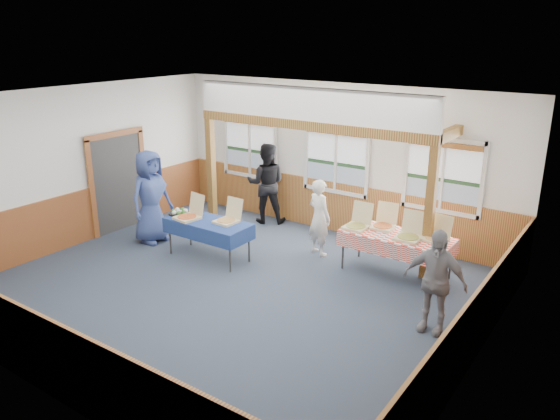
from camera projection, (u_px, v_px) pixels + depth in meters
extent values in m
plane|color=#27303F|center=(234.00, 289.00, 9.33)|extent=(8.00, 8.00, 0.00)
plane|color=white|center=(229.00, 100.00, 8.33)|extent=(8.00, 8.00, 0.00)
plane|color=silver|center=(337.00, 159.00, 11.56)|extent=(8.00, 0.00, 8.00)
plane|color=silver|center=(32.00, 276.00, 6.10)|extent=(8.00, 0.00, 8.00)
plane|color=silver|center=(78.00, 166.00, 11.00)|extent=(0.00, 8.00, 8.00)
plane|color=silver|center=(484.00, 255.00, 6.66)|extent=(0.00, 8.00, 8.00)
cube|color=brown|center=(335.00, 207.00, 11.87)|extent=(7.98, 0.05, 1.10)
cube|color=brown|center=(46.00, 356.00, 6.45)|extent=(7.98, 0.05, 1.10)
cube|color=brown|center=(85.00, 215.00, 11.31)|extent=(0.05, 6.98, 1.10)
cube|color=brown|center=(473.00, 330.00, 7.01)|extent=(0.05, 6.98, 1.10)
cube|color=#303030|center=(118.00, 183.00, 11.85)|extent=(0.06, 1.30, 2.10)
cube|color=silver|center=(250.00, 176.00, 12.97)|extent=(1.52, 0.05, 0.08)
cube|color=silver|center=(249.00, 118.00, 12.54)|extent=(1.52, 0.05, 0.08)
cube|color=silver|center=(225.00, 144.00, 13.16)|extent=(0.08, 0.05, 1.46)
cube|color=silver|center=(275.00, 151.00, 12.36)|extent=(0.08, 0.05, 1.46)
cube|color=silver|center=(250.00, 147.00, 12.76)|extent=(0.05, 0.05, 1.30)
cube|color=gray|center=(251.00, 163.00, 12.91)|extent=(1.40, 0.02, 0.52)
cube|color=#1C391E|center=(251.00, 151.00, 12.82)|extent=(1.40, 0.02, 0.08)
cube|color=silver|center=(250.00, 134.00, 12.69)|extent=(1.40, 0.02, 0.70)
cube|color=brown|center=(249.00, 122.00, 12.56)|extent=(1.40, 0.07, 0.10)
cube|color=silver|center=(335.00, 191.00, 11.73)|extent=(1.52, 0.05, 0.08)
cube|color=silver|center=(337.00, 127.00, 11.29)|extent=(1.52, 0.05, 0.08)
cube|color=silver|center=(306.00, 155.00, 11.91)|extent=(0.08, 0.05, 1.46)
cube|color=silver|center=(367.00, 165.00, 11.11)|extent=(0.08, 0.05, 1.46)
cube|color=silver|center=(336.00, 160.00, 11.51)|extent=(0.05, 0.05, 1.30)
cube|color=gray|center=(336.00, 177.00, 11.67)|extent=(1.40, 0.02, 0.52)
cube|color=#1C391E|center=(336.00, 164.00, 11.57)|extent=(1.40, 0.02, 0.08)
cube|color=silver|center=(337.00, 146.00, 11.45)|extent=(1.40, 0.02, 0.70)
cube|color=brown|center=(336.00, 132.00, 11.31)|extent=(1.40, 0.07, 0.10)
cube|color=silver|center=(439.00, 210.00, 10.48)|extent=(1.52, 0.05, 0.08)
cube|color=silver|center=(446.00, 140.00, 10.05)|extent=(1.52, 0.05, 0.08)
cube|color=silver|center=(405.00, 170.00, 10.67)|extent=(0.08, 0.05, 1.46)
cube|color=silver|center=(483.00, 182.00, 9.86)|extent=(0.08, 0.05, 1.46)
cube|color=silver|center=(443.00, 176.00, 10.27)|extent=(0.05, 0.05, 1.30)
cube|color=gray|center=(441.00, 195.00, 10.42)|extent=(1.40, 0.02, 0.52)
cube|color=#1C391E|center=(443.00, 180.00, 10.33)|extent=(1.40, 0.02, 0.08)
cube|color=silver|center=(445.00, 160.00, 10.20)|extent=(1.40, 0.02, 0.70)
cube|color=brown|center=(445.00, 145.00, 10.06)|extent=(1.40, 0.07, 0.10)
cube|color=#532A12|center=(211.00, 172.00, 12.10)|extent=(0.15, 0.15, 2.40)
cube|color=#532A12|center=(430.00, 214.00, 9.39)|extent=(0.15, 0.15, 2.40)
cube|color=#532A12|center=(308.00, 125.00, 10.34)|extent=(5.15, 0.18, 0.18)
cylinder|color=#303030|center=(170.00, 236.00, 10.68)|extent=(0.04, 0.04, 0.73)
cylinder|color=#303030|center=(190.00, 228.00, 11.12)|extent=(0.04, 0.04, 0.73)
cylinder|color=#303030|center=(230.00, 254.00, 9.86)|extent=(0.04, 0.04, 0.73)
cylinder|color=#303030|center=(249.00, 244.00, 10.30)|extent=(0.04, 0.04, 0.73)
cube|color=#303030|center=(208.00, 222.00, 10.38)|extent=(1.71, 0.88, 0.03)
cube|color=navy|center=(208.00, 221.00, 10.37)|extent=(1.78, 0.94, 0.01)
cube|color=navy|center=(195.00, 234.00, 10.12)|extent=(1.69, 0.21, 0.28)
cube|color=navy|center=(221.00, 223.00, 10.70)|extent=(1.69, 0.21, 0.28)
cylinder|color=#303030|center=(343.00, 250.00, 10.02)|extent=(0.04, 0.04, 0.73)
cylinder|color=#303030|center=(360.00, 239.00, 10.54)|extent=(0.04, 0.04, 0.73)
cylinder|color=#303030|center=(438.00, 274.00, 9.05)|extent=(0.04, 0.04, 0.73)
cylinder|color=#303030|center=(451.00, 260.00, 9.58)|extent=(0.04, 0.04, 0.73)
cube|color=#303030|center=(397.00, 236.00, 9.68)|extent=(2.00, 1.09, 0.03)
cube|color=red|center=(397.00, 235.00, 9.68)|extent=(2.07, 1.16, 0.01)
cube|color=red|center=(387.00, 250.00, 9.39)|extent=(1.94, 0.32, 0.28)
cube|color=red|center=(406.00, 235.00, 10.05)|extent=(1.94, 0.32, 0.28)
cube|color=#D1BF8B|center=(187.00, 218.00, 10.46)|extent=(0.47, 0.47, 0.05)
cylinder|color=#C5842E|center=(187.00, 216.00, 10.45)|extent=(0.41, 0.41, 0.01)
cube|color=#D1BF8B|center=(197.00, 204.00, 10.56)|extent=(0.42, 0.16, 0.41)
cube|color=#D1BF8B|center=(226.00, 222.00, 10.27)|extent=(0.41, 0.41, 0.04)
cylinder|color=#E0C268|center=(226.00, 220.00, 10.26)|extent=(0.36, 0.36, 0.01)
cube|color=#D1BF8B|center=(234.00, 208.00, 10.37)|extent=(0.40, 0.12, 0.38)
cube|color=#D1BF8B|center=(356.00, 227.00, 9.97)|extent=(0.41, 0.41, 0.05)
cylinder|color=gold|center=(356.00, 226.00, 9.96)|extent=(0.36, 0.36, 0.01)
cube|color=#D1BF8B|center=(363.00, 213.00, 10.08)|extent=(0.41, 0.11, 0.40)
cube|color=#D1BF8B|center=(383.00, 227.00, 9.98)|extent=(0.43, 0.43, 0.04)
cylinder|color=#C5842E|center=(383.00, 226.00, 9.97)|extent=(0.38, 0.38, 0.01)
cube|color=#D1BF8B|center=(387.00, 213.00, 10.10)|extent=(0.40, 0.13, 0.39)
cube|color=#D1BF8B|center=(408.00, 238.00, 9.44)|extent=(0.43, 0.43, 0.05)
cylinder|color=gold|center=(408.00, 237.00, 9.43)|extent=(0.38, 0.38, 0.01)
cube|color=#D1BF8B|center=(414.00, 222.00, 9.57)|extent=(0.42, 0.11, 0.41)
cube|color=#D1BF8B|center=(435.00, 239.00, 9.39)|extent=(0.42, 0.42, 0.04)
cylinder|color=#E0C268|center=(435.00, 238.00, 9.39)|extent=(0.37, 0.37, 0.01)
cube|color=#D1BF8B|center=(442.00, 225.00, 9.49)|extent=(0.38, 0.14, 0.37)
cylinder|color=black|center=(180.00, 213.00, 10.77)|extent=(0.43, 0.43, 0.03)
cylinder|color=silver|center=(179.00, 212.00, 10.76)|extent=(0.10, 0.10, 0.04)
sphere|color=#346627|center=(184.00, 213.00, 10.70)|extent=(0.10, 0.10, 0.10)
sphere|color=silver|center=(185.00, 211.00, 10.79)|extent=(0.10, 0.10, 0.10)
sphere|color=#346627|center=(183.00, 210.00, 10.86)|extent=(0.10, 0.10, 0.10)
sphere|color=silver|center=(177.00, 210.00, 10.86)|extent=(0.10, 0.10, 0.10)
sphere|color=#346627|center=(174.00, 211.00, 10.78)|extent=(0.10, 0.10, 0.10)
sphere|color=silver|center=(174.00, 213.00, 10.68)|extent=(0.10, 0.10, 0.10)
sphere|color=#346627|center=(179.00, 213.00, 10.65)|extent=(0.10, 0.10, 0.10)
cylinder|color=#AA6F1C|center=(440.00, 245.00, 9.00)|extent=(0.07, 0.07, 0.15)
imported|color=silver|center=(319.00, 217.00, 10.56)|extent=(0.64, 0.53, 1.52)
imported|color=black|center=(266.00, 183.00, 12.32)|extent=(1.12, 1.05, 1.83)
imported|color=#334580|center=(151.00, 197.00, 11.15)|extent=(0.65, 0.97, 1.93)
imported|color=gray|center=(435.00, 281.00, 7.82)|extent=(0.94, 0.41, 1.58)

